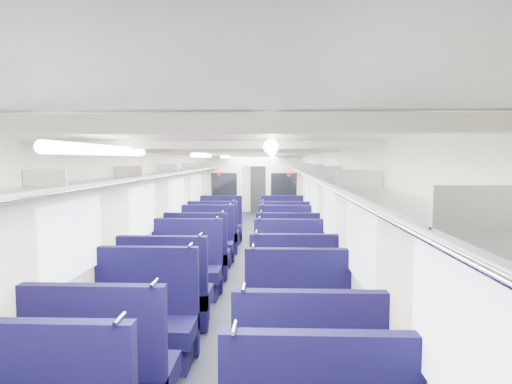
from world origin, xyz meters
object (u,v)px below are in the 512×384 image
(seat_17, at_px, (284,237))
(bulkhead, at_px, (254,192))
(end_door, at_px, (260,188))
(seat_18, at_px, (220,228))
(seat_14, at_px, (206,246))
(seat_15, at_px, (286,247))
(seat_11, at_px, (290,273))
(seat_8, at_px, (166,298))
(seat_19, at_px, (283,228))
(seat_13, at_px, (287,257))
(seat_6, at_px, (144,327))
(seat_10, at_px, (186,272))
(seat_4, at_px, (103,381))
(seat_12, at_px, (197,257))
(seat_16, at_px, (214,237))
(seat_7, at_px, (298,331))
(seat_9, at_px, (293,295))

(seat_17, bearing_deg, bulkhead, 106.83)
(end_door, height_order, seat_18, end_door)
(seat_14, height_order, seat_15, same)
(seat_11, bearing_deg, seat_18, 110.11)
(seat_8, xyz_separation_m, seat_15, (1.66, 3.47, 0.00))
(end_door, height_order, seat_11, end_door)
(seat_14, height_order, seat_19, same)
(seat_13, bearing_deg, seat_6, -115.70)
(seat_6, height_order, seat_10, same)
(seat_4, height_order, seat_6, same)
(seat_12, distance_m, seat_16, 2.20)
(bulkhead, xyz_separation_m, seat_14, (-0.83, -3.88, -0.84))
(end_door, xyz_separation_m, seat_15, (0.83, -9.27, -0.61))
(seat_14, bearing_deg, end_door, 84.88)
(seat_4, distance_m, seat_6, 1.16)
(seat_11, relative_size, seat_19, 1.00)
(seat_19, bearing_deg, seat_7, -90.00)
(seat_8, height_order, seat_19, same)
(seat_13, bearing_deg, seat_4, -109.82)
(seat_7, relative_size, seat_18, 1.00)
(seat_9, xyz_separation_m, seat_19, (0.00, 5.73, 0.00))
(seat_4, height_order, seat_19, same)
(seat_15, bearing_deg, seat_18, 124.87)
(seat_17, bearing_deg, seat_8, -109.82)
(seat_7, distance_m, seat_10, 2.87)
(seat_17, xyz_separation_m, seat_19, (0.00, 1.34, 0.00))
(seat_4, relative_size, seat_17, 1.00)
(seat_6, relative_size, seat_8, 1.00)
(seat_6, distance_m, seat_8, 0.99)
(seat_6, distance_m, seat_15, 4.76)
(seat_7, relative_size, seat_12, 1.00)
(seat_10, bearing_deg, seat_18, 90.00)
(seat_6, distance_m, seat_19, 7.13)
(seat_8, distance_m, seat_18, 5.85)
(bulkhead, bearing_deg, seat_12, -99.51)
(seat_7, xyz_separation_m, seat_12, (-1.66, 3.43, 0.00))
(seat_16, bearing_deg, seat_10, -90.00)
(seat_7, bearing_deg, seat_10, 125.31)
(seat_19, bearing_deg, seat_17, -90.00)
(seat_7, bearing_deg, seat_6, 178.64)
(seat_7, height_order, seat_14, same)
(seat_9, relative_size, seat_15, 1.00)
(seat_10, distance_m, seat_16, 3.29)
(seat_17, bearing_deg, seat_7, -90.00)
(seat_10, relative_size, seat_19, 1.00)
(seat_4, bearing_deg, seat_16, 90.00)
(seat_7, distance_m, seat_16, 5.87)
(bulkhead, bearing_deg, seat_14, -102.08)
(seat_6, bearing_deg, seat_12, 90.00)
(seat_12, bearing_deg, seat_19, 64.92)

